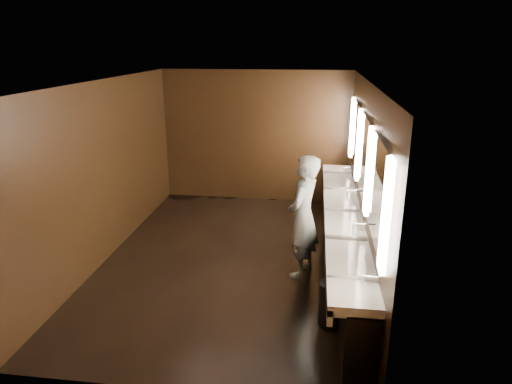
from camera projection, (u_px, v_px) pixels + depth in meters
floor at (232, 258)px, 7.41m from camera, size 6.00×6.00×0.00m
ceiling at (229, 81)px, 6.53m from camera, size 4.00×6.00×0.02m
wall_back at (256, 137)px, 9.80m from camera, size 4.00×0.02×2.80m
wall_front at (170, 266)px, 4.15m from camera, size 4.00×0.02×2.80m
wall_left at (106, 171)px, 7.22m from camera, size 0.02×6.00×2.80m
wall_right at (364, 180)px, 6.73m from camera, size 0.02×6.00×2.80m
sink_counter at (346, 236)px, 7.03m from camera, size 0.55×5.40×1.01m
mirror_band at (364, 157)px, 6.62m from camera, size 0.06×5.03×1.15m
person at (303, 217)px, 6.63m from camera, size 0.63×0.77×1.84m
trash_bin at (334, 304)px, 5.59m from camera, size 0.47×0.47×0.57m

